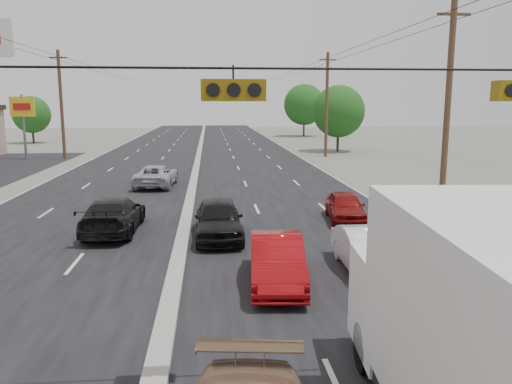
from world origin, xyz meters
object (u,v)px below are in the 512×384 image
utility_pole_right_b (448,106)px  oncoming_far (156,176)px  utility_pole_left_c (61,104)px  queue_car_b (367,251)px  utility_pole_right_c (327,104)px  tree_right_far (304,105)px  queue_car_a (218,219)px  oncoming_near (113,215)px  queue_car_e (345,207)px  tree_right_mid (339,111)px  tree_left_far (32,115)px  red_sedan (277,261)px  box_truck (494,340)px  pole_sign_far (23,112)px

utility_pole_right_b → oncoming_far: bearing=150.3°
utility_pole_left_c → queue_car_b: bearing=-61.2°
utility_pole_right_c → tree_right_far: utility_pole_right_c is taller
queue_car_a → oncoming_near: bearing=162.2°
queue_car_e → tree_right_mid: bearing=82.8°
queue_car_b → queue_car_a: bearing=137.2°
utility_pole_right_b → queue_car_e: bearing=-160.7°
utility_pole_right_b → tree_left_far: utility_pole_right_b is taller
tree_left_far → red_sedan: 60.00m
utility_pole_right_b → tree_right_far: bearing=86.4°
tree_left_far → tree_right_mid: bearing=-22.1°
queue_car_b → red_sedan: bearing=-162.8°
queue_car_e → oncoming_near: bearing=-167.3°
utility_pole_right_c → tree_right_mid: (2.50, 5.00, -0.77)m
box_truck → oncoming_far: (-7.34, 25.53, -1.28)m
utility_pole_right_b → tree_right_mid: 30.11m
queue_car_e → box_truck: bearing=-91.1°
utility_pole_right_c → tree_right_mid: 5.64m
tree_right_mid → tree_right_far: tree_right_far is taller
pole_sign_far → box_truck: 47.12m
tree_right_mid → queue_car_e: 33.06m
oncoming_near → oncoming_far: 11.39m
tree_right_far → oncoming_near: bearing=-108.0°
queue_car_a → utility_pole_right_c: bearing=68.3°
tree_right_mid → tree_left_far: bearing=157.9°
queue_car_b → oncoming_near: size_ratio=0.80×
utility_pole_right_c → oncoming_near: utility_pole_right_c is taller
red_sedan → oncoming_near: 8.77m
utility_pole_left_c → pole_sign_far: 3.57m
box_truck → queue_car_a: size_ratio=1.72×
pole_sign_far → queue_car_b: size_ratio=1.50×
tree_left_far → oncoming_far: tree_left_far is taller
tree_left_far → box_truck: (27.03, -62.10, -1.75)m
utility_pole_right_b → oncoming_far: 17.60m
utility_pole_right_c → queue_car_e: bearing=-101.3°
queue_car_b → oncoming_near: 10.48m
oncoming_near → utility_pole_right_b: bearing=-168.1°
utility_pole_left_c → queue_car_e: size_ratio=2.62×
tree_right_mid → tree_right_far: 25.03m
utility_pole_right_b → box_truck: bearing=-113.6°
pole_sign_far → oncoming_near: bearing=-64.8°
pole_sign_far → oncoming_near: size_ratio=1.20×
utility_pole_right_c → tree_right_far: size_ratio=1.23×
utility_pole_right_b → tree_right_far: size_ratio=1.23×
queue_car_b → oncoming_near: oncoming_near is taller
utility_pole_right_c → pole_sign_far: bearing=-180.0°
tree_right_mid → queue_car_b: (-9.04, -38.59, -3.68)m
red_sedan → queue_car_a: 5.47m
utility_pole_right_c → queue_car_a: (-11.10, -29.24, -4.34)m
oncoming_near → queue_car_e: bearing=-172.9°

